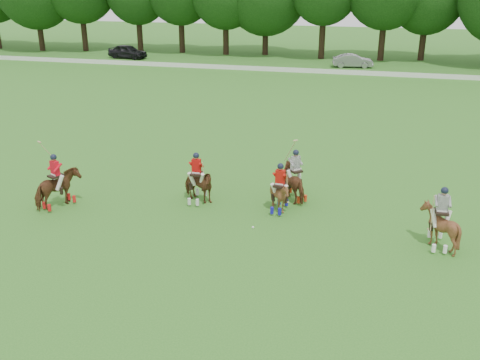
% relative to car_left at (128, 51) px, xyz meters
% --- Properties ---
extents(ground, '(180.00, 180.00, 0.00)m').
position_rel_car_left_xyz_m(ground, '(21.76, -42.50, -0.78)').
color(ground, '#2A691E').
rests_on(ground, ground).
extents(boundary_rail, '(120.00, 0.10, 0.44)m').
position_rel_car_left_xyz_m(boundary_rail, '(21.76, -4.50, -0.56)').
color(boundary_rail, white).
rests_on(boundary_rail, ground).
extents(car_left, '(4.84, 2.55, 1.57)m').
position_rel_car_left_xyz_m(car_left, '(0.00, 0.00, 0.00)').
color(car_left, black).
rests_on(car_left, ground).
extents(car_mid, '(4.31, 2.06, 1.36)m').
position_rel_car_left_xyz_m(car_mid, '(25.63, 0.00, -0.10)').
color(car_mid, gray).
rests_on(car_mid, ground).
extents(polo_red_a, '(1.59, 2.10, 2.86)m').
position_rel_car_left_xyz_m(polo_red_a, '(15.99, -39.73, 0.05)').
color(polo_red_a, '#4D2714').
rests_on(polo_red_a, ground).
extents(polo_red_b, '(1.49, 1.28, 2.21)m').
position_rel_car_left_xyz_m(polo_red_b, '(21.41, -37.75, -0.01)').
color(polo_red_b, '#4D2714').
rests_on(polo_red_b, ground).
extents(polo_red_c, '(1.22, 1.34, 2.09)m').
position_rel_car_left_xyz_m(polo_red_c, '(24.99, -37.84, -0.05)').
color(polo_red_c, '#4D2714').
rests_on(polo_red_c, ground).
extents(polo_stripe_a, '(1.86, 1.88, 2.79)m').
position_rel_car_left_xyz_m(polo_stripe_a, '(25.38, -36.44, 0.02)').
color(polo_stripe_a, '#4D2714').
rests_on(polo_stripe_a, ground).
extents(polo_stripe_b, '(1.35, 1.50, 2.29)m').
position_rel_car_left_xyz_m(polo_stripe_b, '(31.01, -39.43, 0.04)').
color(polo_stripe_b, '#4D2714').
rests_on(polo_stripe_b, ground).
extents(polo_ball, '(0.09, 0.09, 0.09)m').
position_rel_car_left_xyz_m(polo_ball, '(24.31, -39.66, -0.74)').
color(polo_ball, white).
rests_on(polo_ball, ground).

